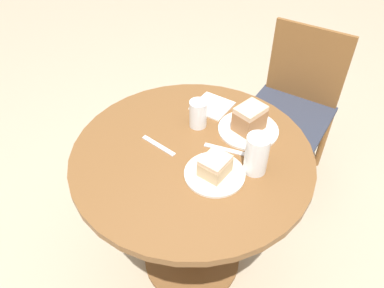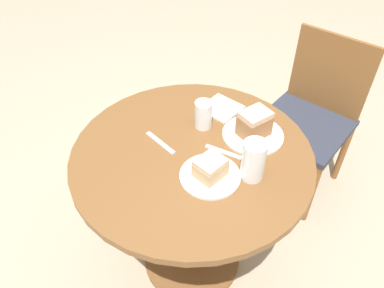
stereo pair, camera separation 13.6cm
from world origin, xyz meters
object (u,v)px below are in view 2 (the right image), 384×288
at_px(plate_far, 253,135).
at_px(cake_slice_far, 254,123).
at_px(plate_near, 210,176).
at_px(cake_slice_near, 210,168).
at_px(glass_water, 253,162).
at_px(glass_lemonade, 203,116).
at_px(chair, 310,115).

distance_m(plate_far, cake_slice_far, 0.06).
height_order(plate_near, cake_slice_near, cake_slice_near).
relative_size(plate_near, cake_slice_near, 2.10).
height_order(cake_slice_near, glass_water, glass_water).
bearing_deg(glass_water, cake_slice_near, -130.15).
bearing_deg(plate_far, cake_slice_near, -81.46).
height_order(plate_far, glass_lemonade, glass_lemonade).
xyz_separation_m(plate_far, cake_slice_far, (0.00, 0.00, 0.06)).
bearing_deg(plate_near, glass_water, 49.85).
bearing_deg(glass_lemonade, plate_near, -38.96).
bearing_deg(glass_lemonade, chair, 83.43).
bearing_deg(glass_lemonade, plate_far, 29.81).
bearing_deg(cake_slice_far, glass_water, -50.85).
bearing_deg(cake_slice_far, plate_near, -81.46).
relative_size(chair, glass_water, 5.77).
xyz_separation_m(chair, plate_near, (0.13, -0.90, 0.29)).
bearing_deg(glass_lemonade, cake_slice_far, 29.81).
height_order(plate_far, cake_slice_far, cake_slice_far).
xyz_separation_m(plate_near, plate_far, (-0.04, 0.27, 0.00)).
xyz_separation_m(plate_near, cake_slice_near, (0.00, 0.00, 0.04)).
bearing_deg(chair, cake_slice_far, -89.33).
bearing_deg(cake_slice_far, glass_lemonade, -150.19).
bearing_deg(plate_near, chair, 98.31).
bearing_deg(chair, glass_lemonade, -104.11).
bearing_deg(cake_slice_near, plate_far, 98.54).
height_order(cake_slice_far, glass_lemonade, same).
bearing_deg(glass_water, cake_slice_far, 129.15).
height_order(chair, plate_near, chair).
distance_m(glass_lemonade, glass_water, 0.32).
xyz_separation_m(chair, cake_slice_near, (0.13, -0.90, 0.33)).
bearing_deg(cake_slice_near, glass_water, 49.85).
distance_m(plate_far, glass_water, 0.22).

